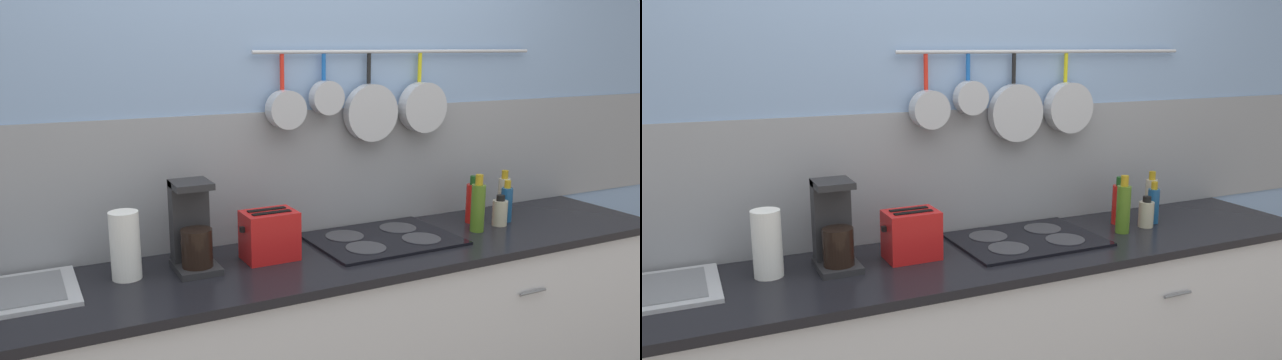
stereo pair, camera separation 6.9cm
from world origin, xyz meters
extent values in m
cube|color=#84A3CC|center=(0.00, 0.34, 1.30)|extent=(7.20, 0.06, 2.60)
cube|color=gray|center=(0.00, 0.34, 1.19)|extent=(7.20, 0.07, 0.54)
cylinder|color=#B7BABF|center=(0.50, 0.29, 1.71)|extent=(1.45, 0.02, 0.02)
cylinder|color=red|center=(-0.09, 0.29, 1.63)|extent=(0.02, 0.02, 0.14)
cylinder|color=#B7BABF|center=(-0.09, 0.25, 1.48)|extent=(0.16, 0.07, 0.16)
cylinder|color=#1959B2|center=(0.10, 0.29, 1.64)|extent=(0.02, 0.02, 0.11)
cylinder|color=#B7BABF|center=(0.10, 0.26, 1.52)|extent=(0.14, 0.06, 0.14)
cylinder|color=black|center=(0.32, 0.29, 1.63)|extent=(0.02, 0.02, 0.13)
cylinder|color=#B7BABF|center=(0.32, 0.27, 1.44)|extent=(0.25, 0.05, 0.25)
cylinder|color=gold|center=(0.59, 0.29, 1.63)|extent=(0.02, 0.02, 0.13)
cylinder|color=#B7BABF|center=(0.59, 0.26, 1.46)|extent=(0.23, 0.06, 0.23)
cylinder|color=slate|center=(0.78, -0.30, 0.73)|extent=(0.14, 0.01, 0.01)
cube|color=black|center=(0.00, 0.00, 0.91)|extent=(3.15, 0.61, 0.03)
cylinder|color=white|center=(-0.78, 0.10, 1.05)|extent=(0.10, 0.10, 0.24)
cube|color=#262628|center=(-0.54, 0.07, 0.94)|extent=(0.15, 0.20, 0.02)
cube|color=#262628|center=(-0.54, 0.13, 1.09)|extent=(0.14, 0.07, 0.33)
cylinder|color=black|center=(-0.54, 0.04, 1.02)|extent=(0.11, 0.11, 0.14)
cube|color=#262628|center=(-0.54, 0.09, 1.24)|extent=(0.14, 0.15, 0.02)
cube|color=red|center=(-0.25, 0.07, 1.02)|extent=(0.20, 0.15, 0.19)
cube|color=black|center=(-0.25, 0.04, 1.11)|extent=(0.15, 0.03, 0.00)
cube|color=black|center=(-0.25, 0.09, 1.11)|extent=(0.15, 0.03, 0.00)
cube|color=black|center=(-0.36, 0.07, 1.06)|extent=(0.02, 0.02, 0.02)
cube|color=black|center=(0.27, 0.07, 0.93)|extent=(0.60, 0.44, 0.01)
cylinder|color=#38383D|center=(0.13, -0.02, 0.94)|extent=(0.16, 0.16, 0.00)
cylinder|color=#38383D|center=(0.40, -0.02, 0.94)|extent=(0.16, 0.16, 0.00)
cylinder|color=#38383D|center=(0.13, 0.16, 0.94)|extent=(0.16, 0.16, 0.00)
cylinder|color=#38383D|center=(0.40, 0.16, 0.94)|extent=(0.16, 0.16, 0.00)
cylinder|color=#4C721E|center=(0.71, -0.01, 1.03)|extent=(0.06, 0.06, 0.21)
cylinder|color=#B28C19|center=(0.71, -0.01, 1.16)|extent=(0.03, 0.03, 0.05)
cylinder|color=red|center=(0.79, 0.11, 1.01)|extent=(0.07, 0.07, 0.18)
cylinder|color=#194C19|center=(0.79, 0.11, 1.12)|extent=(0.04, 0.04, 0.04)
cylinder|color=#BFB799|center=(0.87, 0.02, 0.98)|extent=(0.07, 0.07, 0.12)
cylinder|color=black|center=(0.87, 0.02, 1.05)|extent=(0.04, 0.04, 0.03)
cylinder|color=navy|center=(0.94, 0.06, 1.00)|extent=(0.05, 0.05, 0.16)
cylinder|color=#B28C19|center=(0.94, 0.06, 1.10)|extent=(0.03, 0.03, 0.04)
cylinder|color=#BFB799|center=(1.01, 0.15, 1.01)|extent=(0.06, 0.06, 0.18)
cylinder|color=#B28C19|center=(1.01, 0.15, 1.13)|extent=(0.03, 0.03, 0.04)
camera|label=1|loc=(-1.11, -2.07, 1.73)|focal=35.00mm
camera|label=2|loc=(-1.04, -2.10, 1.73)|focal=35.00mm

